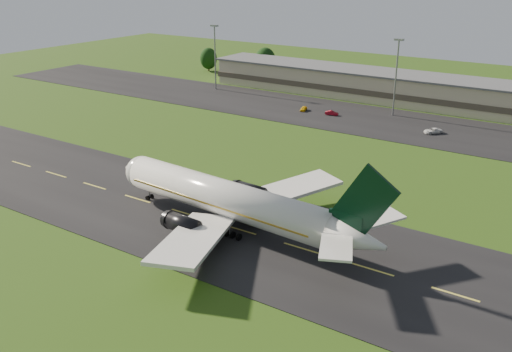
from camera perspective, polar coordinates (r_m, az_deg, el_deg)
The scene contains 10 objects.
ground at distance 95.05m, azimuth -7.05°, elevation -3.78°, with size 360.00×360.00×0.00m, color #254310.
taxiway at distance 95.03m, azimuth -7.05°, elevation -3.75°, with size 220.00×30.00×0.10m, color black.
apron at distance 153.50m, azimuth 10.67°, elevation 5.62°, with size 260.00×30.00×0.10m, color black.
airliner at distance 87.86m, azimuth -2.65°, elevation -2.43°, with size 51.30×42.09×15.57m.
terminal at distance 172.58m, azimuth 15.98°, elevation 8.19°, with size 145.00×16.00×8.40m.
light_mast_west at distance 185.23m, azimuth -4.13°, elevation 12.50°, with size 2.40×1.20×20.35m.
light_mast_centre at distance 156.32m, azimuth 13.88°, elevation 10.42°, with size 2.40×1.20×20.35m.
service_vehicle_a at distance 159.71m, azimuth 4.78°, elevation 6.74°, with size 1.40×3.48×1.19m, color yellow.
service_vehicle_b at distance 155.78m, azimuth 7.58°, elevation 6.26°, with size 1.23×3.54×1.17m, color maroon.
service_vehicle_c at distance 144.29m, azimuth 17.28°, elevation 4.34°, with size 2.08×4.51×1.25m, color white.
Camera 1 is at (57.27, -64.92, 39.26)m, focal length 40.00 mm.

